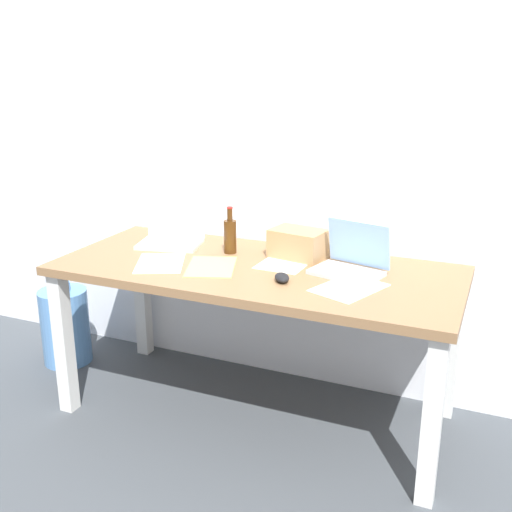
# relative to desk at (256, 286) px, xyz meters

# --- Properties ---
(ground_plane) EXTENTS (8.00, 8.00, 0.00)m
(ground_plane) POSITION_rel_desk_xyz_m (0.00, 0.00, -0.66)
(ground_plane) COLOR #42474C
(back_wall) EXTENTS (5.20, 0.08, 2.60)m
(back_wall) POSITION_rel_desk_xyz_m (0.00, 0.46, 0.64)
(back_wall) COLOR white
(back_wall) RESTS_ON ground
(desk) EXTENTS (1.83, 0.80, 0.75)m
(desk) POSITION_rel_desk_xyz_m (0.00, 0.00, 0.00)
(desk) COLOR olive
(desk) RESTS_ON ground
(laptop_left) EXTENTS (0.35, 0.29, 0.21)m
(laptop_left) POSITION_rel_desk_xyz_m (-0.54, 0.17, 0.14)
(laptop_left) COLOR silver
(laptop_left) RESTS_ON desk
(laptop_right) EXTENTS (0.34, 0.29, 0.22)m
(laptop_right) POSITION_rel_desk_xyz_m (0.42, 0.08, 0.14)
(laptop_right) COLOR silver
(laptop_right) RESTS_ON desk
(beer_bottle) EXTENTS (0.06, 0.06, 0.23)m
(beer_bottle) POSITION_rel_desk_xyz_m (-0.20, 0.15, 0.18)
(beer_bottle) COLOR #47280F
(beer_bottle) RESTS_ON desk
(computer_mouse) EXTENTS (0.10, 0.12, 0.03)m
(computer_mouse) POSITION_rel_desk_xyz_m (0.18, -0.14, 0.11)
(computer_mouse) COLOR black
(computer_mouse) RESTS_ON desk
(cardboard_box) EXTENTS (0.28, 0.21, 0.13)m
(cardboard_box) POSITION_rel_desk_xyz_m (0.13, 0.21, 0.16)
(cardboard_box) COLOR tan
(cardboard_box) RESTS_ON desk
(paper_sheet_front_right) EXTENTS (0.30, 0.35, 0.00)m
(paper_sheet_front_right) POSITION_rel_desk_xyz_m (0.46, -0.11, 0.09)
(paper_sheet_front_right) COLOR white
(paper_sheet_front_right) RESTS_ON desk
(paper_sheet_front_left) EXTENTS (0.32, 0.36, 0.00)m
(paper_sheet_front_left) POSITION_rel_desk_xyz_m (-0.43, -0.13, 0.09)
(paper_sheet_front_left) COLOR white
(paper_sheet_front_left) RESTS_ON desk
(paper_sheet_near_back) EXTENTS (0.22, 0.30, 0.00)m
(paper_sheet_near_back) POSITION_rel_desk_xyz_m (0.11, 0.11, 0.09)
(paper_sheet_near_back) COLOR white
(paper_sheet_near_back) RESTS_ON desk
(paper_yellow_folder) EXTENTS (0.30, 0.35, 0.00)m
(paper_yellow_folder) POSITION_rel_desk_xyz_m (-0.18, -0.09, 0.09)
(paper_yellow_folder) COLOR #F4E06B
(paper_yellow_folder) RESTS_ON desk
(water_cooler_jug) EXTENTS (0.27, 0.27, 0.48)m
(water_cooler_jug) POSITION_rel_desk_xyz_m (-1.20, 0.07, -0.44)
(water_cooler_jug) COLOR #598CC6
(water_cooler_jug) RESTS_ON ground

